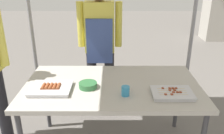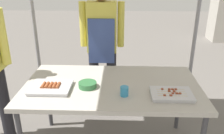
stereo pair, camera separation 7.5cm
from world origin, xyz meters
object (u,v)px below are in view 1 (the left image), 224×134
(stall_table, at_px, (112,89))
(condiment_bowl, at_px, (88,85))
(tray_grilled_sausages, at_px, (51,88))
(tray_meat_skewers, at_px, (172,93))
(vendor_woman, at_px, (100,39))
(drink_cup_near_edge, at_px, (125,91))
(neighbor_stall_left, at_px, (222,4))

(stall_table, relative_size, condiment_bowl, 9.91)
(tray_grilled_sausages, relative_size, tray_meat_skewers, 1.03)
(vendor_woman, bearing_deg, tray_meat_skewers, 123.77)
(stall_table, relative_size, drink_cup_near_edge, 19.30)
(vendor_woman, bearing_deg, stall_table, 100.63)
(stall_table, height_order, vendor_woman, vendor_woman)
(stall_table, relative_size, tray_grilled_sausages, 4.54)
(tray_grilled_sausages, distance_m, neighbor_stall_left, 5.52)
(tray_meat_skewers, bearing_deg, vendor_woman, 123.77)
(drink_cup_near_edge, xyz_separation_m, vendor_woman, (-0.26, 0.98, 0.17))
(tray_meat_skewers, height_order, drink_cup_near_edge, drink_cup_near_edge)
(drink_cup_near_edge, bearing_deg, tray_meat_skewers, 1.30)
(tray_grilled_sausages, relative_size, vendor_woman, 0.22)
(tray_meat_skewers, bearing_deg, drink_cup_near_edge, -178.70)
(tray_meat_skewers, relative_size, vendor_woman, 0.21)
(neighbor_stall_left, bearing_deg, condiment_bowl, -125.00)
(stall_table, height_order, neighbor_stall_left, neighbor_stall_left)
(vendor_woman, bearing_deg, drink_cup_near_edge, 104.66)
(neighbor_stall_left, bearing_deg, tray_grilled_sausages, -127.41)
(vendor_woman, xyz_separation_m, neighbor_stall_left, (2.96, 3.50, -0.04))
(tray_meat_skewers, xyz_separation_m, condiment_bowl, (-0.72, 0.13, 0.01))
(stall_table, distance_m, tray_grilled_sausages, 0.55)
(condiment_bowl, relative_size, neighbor_stall_left, 0.09)
(drink_cup_near_edge, bearing_deg, condiment_bowl, 156.25)
(tray_meat_skewers, xyz_separation_m, vendor_woman, (-0.65, 0.97, 0.19))
(tray_grilled_sausages, relative_size, condiment_bowl, 2.18)
(neighbor_stall_left, bearing_deg, drink_cup_near_edge, -121.18)
(tray_grilled_sausages, bearing_deg, vendor_woman, 66.28)
(stall_table, relative_size, neighbor_stall_left, 0.87)
(drink_cup_near_edge, bearing_deg, neighbor_stall_left, 58.82)
(stall_table, bearing_deg, tray_grilled_sausages, -167.55)
(tray_grilled_sausages, bearing_deg, stall_table, 12.45)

